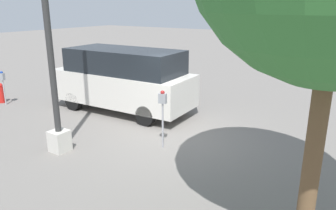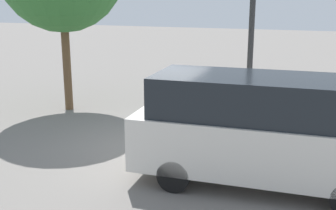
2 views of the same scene
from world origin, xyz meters
The scene contains 6 objects.
ground_plane centered at (0.00, 0.00, 0.00)m, with size 80.00×80.00×0.00m, color slate.
parking_meter_near centered at (-0.07, 0.56, 1.15)m, with size 0.22×0.15×1.56m.
parking_meter_far centered at (7.09, 0.61, 0.95)m, with size 0.22×0.15×1.29m.
lamp_post centered at (2.02, 2.20, 2.34)m, with size 0.44×0.44×7.01m.
parked_van centered at (2.87, -1.30, 1.17)m, with size 5.13×2.15×2.19m.
fire_hydrant centered at (7.46, 0.54, 0.38)m, with size 0.21×0.21×0.77m.
Camera 1 is at (-4.58, 7.13, 3.61)m, focal length 35.00 mm.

